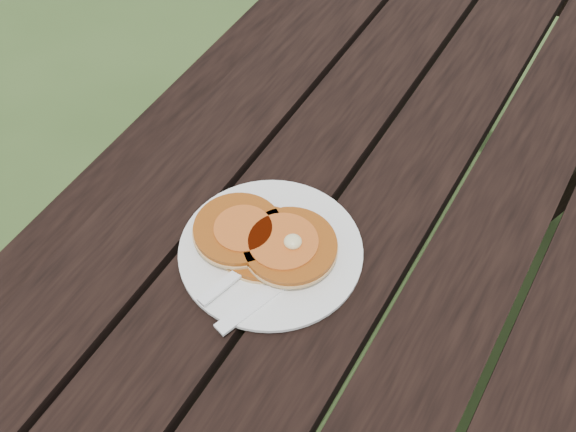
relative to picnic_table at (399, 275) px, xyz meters
The scene contains 6 objects.
ground 0.37m from the picnic_table, ahead, with size 60.00×60.00×0.00m, color #334A20.
picnic_table is the anchor object (origin of this frame).
plate 0.51m from the picnic_table, 108.54° to the right, with size 0.26×0.26×0.01m, color white.
pancake_stack 0.53m from the picnic_table, 110.26° to the right, with size 0.21×0.14×0.04m.
knife 0.55m from the picnic_table, 100.35° to the right, with size 0.02×0.18×0.01m, color white.
fork 0.57m from the picnic_table, 107.73° to the right, with size 0.03×0.16×0.01m, color white, non-canonical shape.
Camera 1 is at (0.22, -0.82, 1.59)m, focal length 45.00 mm.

